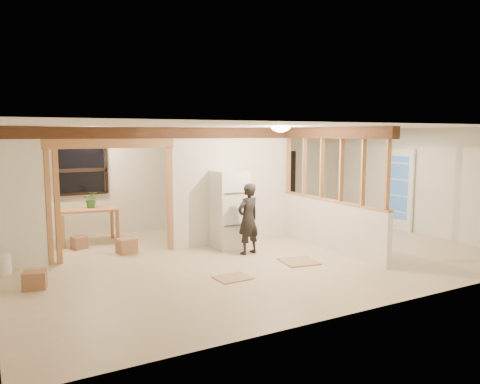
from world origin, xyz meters
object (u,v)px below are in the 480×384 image
woman (248,219)px  refrigerator (230,209)px  work_table (89,226)px  shop_vac (8,242)px  bookshelf (278,185)px

woman → refrigerator: bearing=-100.2°
work_table → shop_vac: size_ratio=2.34×
refrigerator → work_table: size_ratio=1.31×
woman → shop_vac: bearing=-41.1°
refrigerator → woman: bearing=-86.4°
shop_vac → bookshelf: bearing=6.4°
woman → shop_vac: 4.71m
work_table → shop_vac: (-1.59, -0.28, -0.12)m
bookshelf → refrigerator: bearing=-140.4°
shop_vac → bookshelf: size_ratio=0.27×
shop_vac → refrigerator: bearing=-19.3°
woman → shop_vac: (-4.17, 2.15, -0.44)m
shop_vac → work_table: bearing=10.2°
woman → bookshelf: 3.92m
woman → shop_vac: woman is taller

